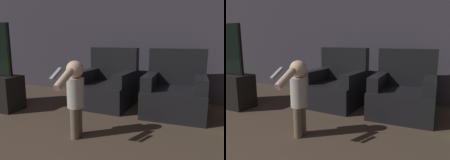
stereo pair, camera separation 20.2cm
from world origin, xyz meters
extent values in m
cube|color=#3D3842|center=(0.00, 4.50, 1.30)|extent=(8.40, 0.05, 2.60)
cube|color=black|center=(-0.41, 3.69, 0.19)|extent=(0.89, 0.89, 0.38)
cube|color=black|center=(-0.41, 4.05, 0.67)|extent=(0.88, 0.18, 0.57)
cube|color=black|center=(-0.77, 3.69, 0.48)|extent=(0.17, 0.72, 0.20)
cube|color=black|center=(-0.06, 3.68, 0.48)|extent=(0.17, 0.72, 0.20)
cube|color=black|center=(0.70, 3.69, 0.19)|extent=(0.92, 0.93, 0.38)
cube|color=black|center=(0.68, 4.04, 0.67)|extent=(0.88, 0.21, 0.57)
cube|color=black|center=(0.35, 3.67, 0.48)|extent=(0.20, 0.73, 0.20)
cube|color=black|center=(1.06, 3.71, 0.48)|extent=(0.20, 0.73, 0.20)
cylinder|color=black|center=(-1.82, 2.85, 0.56)|extent=(0.04, 0.04, 0.03)
cylinder|color=brown|center=(-0.19, 2.40, 0.17)|extent=(0.10, 0.10, 0.35)
cylinder|color=brown|center=(-0.21, 2.50, 0.17)|extent=(0.10, 0.10, 0.35)
cylinder|color=#B7B2A8|center=(-0.20, 2.45, 0.52)|extent=(0.19, 0.19, 0.33)
sphere|color=beige|center=(-0.20, 2.45, 0.78)|extent=(0.19, 0.19, 0.19)
cylinder|color=beige|center=(-0.22, 2.57, 0.50)|extent=(0.08, 0.08, 0.28)
cylinder|color=beige|center=(-0.17, 2.21, 0.71)|extent=(0.08, 0.28, 0.21)
cube|color=#99999E|center=(-0.17, 2.09, 0.78)|extent=(0.04, 0.16, 0.10)
camera|label=1|loc=(1.11, 0.45, 1.09)|focal=35.00mm
camera|label=2|loc=(1.29, 0.54, 1.09)|focal=35.00mm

